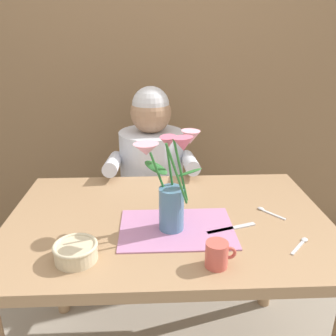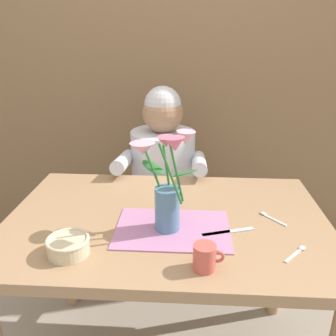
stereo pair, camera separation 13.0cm
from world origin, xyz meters
TOP-DOWN VIEW (x-y plane):
  - wood_panel_backdrop at (0.00, 1.05)m, footprint 4.00×0.10m
  - dining_table at (0.00, 0.00)m, footprint 1.20×0.80m
  - seated_person at (-0.06, 0.62)m, footprint 0.45×0.47m
  - striped_placemat at (0.03, -0.08)m, footprint 0.40×0.28m
  - flower_vase at (0.00, -0.08)m, footprint 0.25×0.24m
  - ceramic_bowl at (-0.29, -0.25)m, footprint 0.14×0.14m
  - dinner_knife at (0.22, -0.09)m, footprint 0.19×0.08m
  - ceramic_mug at (0.13, -0.30)m, footprint 0.09×0.07m
  - spoon_0 at (0.38, 0.03)m, footprint 0.09×0.10m
  - spoon_1 at (0.43, -0.20)m, footprint 0.09×0.10m

SIDE VIEW (x-z plane):
  - seated_person at x=-0.06m, z-range 0.00..1.13m
  - dining_table at x=0.00m, z-range 0.27..1.01m
  - striped_placemat at x=0.03m, z-range 0.74..0.74m
  - dinner_knife at x=0.22m, z-range 0.74..0.74m
  - spoon_0 at x=0.38m, z-range 0.74..0.75m
  - spoon_1 at x=0.43m, z-range 0.74..0.75m
  - ceramic_bowl at x=-0.29m, z-range 0.74..0.80m
  - ceramic_mug at x=0.13m, z-range 0.74..0.82m
  - flower_vase at x=0.00m, z-range 0.73..1.10m
  - wood_panel_backdrop at x=0.00m, z-range 0.00..2.50m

